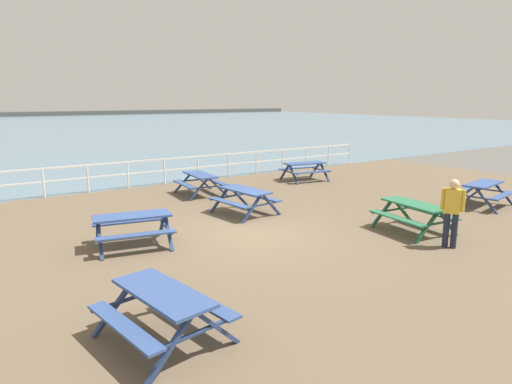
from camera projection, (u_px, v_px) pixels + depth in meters
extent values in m
cube|color=brown|center=(251.00, 237.00, 11.73)|extent=(30.00, 24.00, 0.20)
cube|color=slate|center=(18.00, 128.00, 54.58)|extent=(142.00, 90.00, 0.01)
cube|color=white|center=(146.00, 161.00, 17.79)|extent=(23.00, 0.06, 0.06)
cube|color=white|center=(147.00, 172.00, 17.89)|extent=(23.00, 0.05, 0.05)
cylinder|color=white|center=(43.00, 183.00, 15.81)|extent=(0.07, 0.07, 1.05)
cylinder|color=white|center=(88.00, 179.00, 16.65)|extent=(0.07, 0.07, 1.05)
cylinder|color=white|center=(128.00, 175.00, 17.48)|extent=(0.07, 0.07, 1.05)
cylinder|color=white|center=(164.00, 172.00, 18.32)|extent=(0.07, 0.07, 1.05)
cylinder|color=white|center=(198.00, 169.00, 19.16)|extent=(0.07, 0.07, 1.05)
cylinder|color=white|center=(228.00, 166.00, 19.99)|extent=(0.07, 0.07, 1.05)
cylinder|color=white|center=(256.00, 163.00, 20.83)|extent=(0.07, 0.07, 1.05)
cylinder|color=white|center=(282.00, 161.00, 21.66)|extent=(0.07, 0.07, 1.05)
cylinder|color=white|center=(306.00, 158.00, 22.50)|extent=(0.07, 0.07, 1.05)
cylinder|color=white|center=(328.00, 156.00, 23.33)|extent=(0.07, 0.07, 1.05)
cylinder|color=white|center=(349.00, 154.00, 24.17)|extent=(0.07, 0.07, 1.05)
cube|color=#286B47|center=(415.00, 204.00, 11.71)|extent=(0.89, 1.86, 0.05)
cube|color=#286B47|center=(397.00, 218.00, 11.49)|extent=(0.45, 1.82, 0.04)
cube|color=#286B47|center=(430.00, 212.00, 12.05)|extent=(0.45, 1.82, 0.04)
cube|color=#1E5035|center=(382.00, 213.00, 12.29)|extent=(0.80, 0.16, 0.79)
cube|color=#1E5035|center=(402.00, 210.00, 12.63)|extent=(0.80, 0.16, 0.79)
cube|color=#1E5035|center=(392.00, 210.00, 12.45)|extent=(1.50, 0.22, 0.04)
cube|color=#1E5035|center=(427.00, 227.00, 10.94)|extent=(0.80, 0.16, 0.79)
cube|color=#1E5035|center=(448.00, 223.00, 11.28)|extent=(0.80, 0.16, 0.79)
cube|color=#1E5035|center=(438.00, 223.00, 11.10)|extent=(1.50, 0.22, 0.04)
cube|color=#334C84|center=(245.00, 190.00, 13.53)|extent=(0.92, 1.87, 0.05)
cube|color=#334C84|center=(229.00, 203.00, 13.20)|extent=(0.48, 1.82, 0.04)
cube|color=#334C84|center=(260.00, 197.00, 13.99)|extent=(0.48, 1.82, 0.04)
cube|color=navy|center=(220.00, 199.00, 13.94)|extent=(0.80, 0.18, 0.79)
cube|color=navy|center=(239.00, 196.00, 14.43)|extent=(0.80, 0.18, 0.79)
cube|color=navy|center=(229.00, 196.00, 14.18)|extent=(1.50, 0.24, 0.04)
cube|color=navy|center=(252.00, 208.00, 12.79)|extent=(0.80, 0.18, 0.79)
cube|color=navy|center=(271.00, 205.00, 13.27)|extent=(0.80, 0.18, 0.79)
cube|color=navy|center=(262.00, 205.00, 13.02)|extent=(1.50, 0.24, 0.04)
cube|color=#334C84|center=(200.00, 175.00, 16.27)|extent=(0.84, 1.85, 0.05)
cube|color=#334C84|center=(184.00, 184.00, 16.04)|extent=(0.40, 1.82, 0.04)
cube|color=#334C84|center=(216.00, 181.00, 16.63)|extent=(0.40, 1.82, 0.04)
cube|color=navy|center=(183.00, 182.00, 16.83)|extent=(0.80, 0.14, 0.79)
cube|color=navy|center=(202.00, 180.00, 17.19)|extent=(0.80, 0.14, 0.79)
cube|color=navy|center=(193.00, 180.00, 17.00)|extent=(1.50, 0.18, 0.04)
cube|color=navy|center=(199.00, 189.00, 15.50)|extent=(0.80, 0.14, 0.79)
cube|color=navy|center=(218.00, 187.00, 15.86)|extent=(0.80, 0.14, 0.79)
cube|color=navy|center=(209.00, 187.00, 15.67)|extent=(1.50, 0.18, 0.04)
cube|color=#334C84|center=(484.00, 184.00, 14.55)|extent=(1.89, 1.00, 0.05)
cube|color=#334C84|center=(464.00, 190.00, 15.05)|extent=(1.82, 0.56, 0.04)
cube|color=#334C84|center=(503.00, 195.00, 14.18)|extent=(1.82, 0.56, 0.04)
cube|color=navy|center=(480.00, 190.00, 15.42)|extent=(0.21, 0.79, 0.79)
cube|color=navy|center=(503.00, 193.00, 14.89)|extent=(0.21, 0.79, 0.79)
cube|color=navy|center=(491.00, 190.00, 15.15)|extent=(0.31, 1.49, 0.04)
cube|color=navy|center=(461.00, 196.00, 14.37)|extent=(0.21, 0.79, 0.79)
cube|color=navy|center=(486.00, 200.00, 13.84)|extent=(0.21, 0.79, 0.79)
cube|color=navy|center=(473.00, 197.00, 14.09)|extent=(0.31, 1.49, 0.04)
cube|color=#334C84|center=(132.00, 216.00, 10.53)|extent=(1.90, 1.03, 0.05)
cube|color=#334C84|center=(130.00, 222.00, 11.16)|extent=(1.82, 0.60, 0.04)
cube|color=#334C84|center=(136.00, 235.00, 10.04)|extent=(1.82, 0.60, 0.04)
cube|color=navy|center=(162.00, 224.00, 11.25)|extent=(0.23, 0.79, 0.79)
cube|color=navy|center=(169.00, 232.00, 10.57)|extent=(0.23, 0.79, 0.79)
cube|color=navy|center=(165.00, 226.00, 10.90)|extent=(0.35, 1.48, 0.04)
cube|color=navy|center=(98.00, 230.00, 10.65)|extent=(0.23, 0.79, 0.79)
cube|color=navy|center=(100.00, 239.00, 9.98)|extent=(0.23, 0.79, 0.79)
cube|color=navy|center=(99.00, 233.00, 10.31)|extent=(0.35, 1.48, 0.04)
cube|color=#334C84|center=(305.00, 163.00, 19.19)|extent=(1.89, 0.97, 0.05)
cube|color=#334C84|center=(298.00, 168.00, 19.80)|extent=(1.82, 0.53, 0.04)
cube|color=#334C84|center=(312.00, 172.00, 18.70)|extent=(1.82, 0.53, 0.04)
cube|color=navy|center=(315.00, 169.00, 19.92)|extent=(0.20, 0.80, 0.79)
cube|color=navy|center=(325.00, 172.00, 19.26)|extent=(0.20, 0.80, 0.79)
cube|color=navy|center=(320.00, 170.00, 19.58)|extent=(0.29, 1.49, 0.04)
cube|color=navy|center=(285.00, 172.00, 19.28)|extent=(0.20, 0.80, 0.79)
cube|color=navy|center=(293.00, 174.00, 18.61)|extent=(0.20, 0.80, 0.79)
cube|color=navy|center=(289.00, 172.00, 18.94)|extent=(0.29, 1.49, 0.04)
cube|color=#334C84|center=(162.00, 292.00, 6.37)|extent=(0.98, 1.89, 0.05)
cube|color=#334C84|center=(124.00, 326.00, 6.01)|extent=(0.54, 1.82, 0.04)
cube|color=#334C84|center=(198.00, 299.00, 6.84)|extent=(0.54, 1.82, 0.04)
cube|color=navy|center=(115.00, 306.00, 6.75)|extent=(0.80, 0.20, 0.79)
cube|color=navy|center=(158.00, 292.00, 7.25)|extent=(0.80, 0.20, 0.79)
cube|color=navy|center=(137.00, 296.00, 6.99)|extent=(1.49, 0.30, 0.04)
cube|color=navy|center=(170.00, 347.00, 5.64)|extent=(0.80, 0.20, 0.79)
cube|color=navy|center=(217.00, 327.00, 6.14)|extent=(0.80, 0.20, 0.79)
cube|color=navy|center=(194.00, 334.00, 5.88)|extent=(1.49, 0.30, 0.04)
cylinder|color=#1E2338|center=(446.00, 230.00, 10.54)|extent=(0.14, 0.14, 0.85)
cylinder|color=#1E2338|center=(454.00, 231.00, 10.45)|extent=(0.14, 0.14, 0.85)
cube|color=gold|center=(453.00, 201.00, 10.35)|extent=(0.35, 0.40, 0.58)
cylinder|color=gold|center=(443.00, 199.00, 10.44)|extent=(0.09, 0.09, 0.52)
cylinder|color=gold|center=(463.00, 201.00, 10.24)|extent=(0.09, 0.09, 0.52)
sphere|color=beige|center=(454.00, 184.00, 10.26)|extent=(0.23, 0.23, 0.23)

